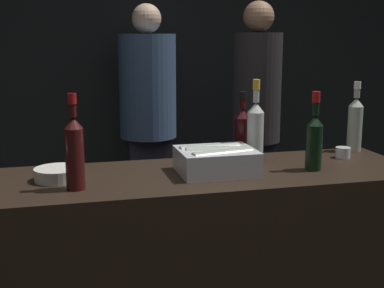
# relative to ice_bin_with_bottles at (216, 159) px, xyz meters

# --- Properties ---
(wall_back_chalkboard) EXTENTS (6.40, 0.06, 2.80)m
(wall_back_chalkboard) POSITION_rel_ice_bin_with_bottles_xyz_m (-0.09, 2.20, 0.35)
(wall_back_chalkboard) COLOR black
(wall_back_chalkboard) RESTS_ON ground_plane
(bar_counter) EXTENTS (1.94, 0.59, 0.99)m
(bar_counter) POSITION_rel_ice_bin_with_bottles_xyz_m (-0.09, 0.02, -0.55)
(bar_counter) COLOR black
(bar_counter) RESTS_ON ground_plane
(ice_bin_with_bottles) EXTENTS (0.32, 0.26, 0.11)m
(ice_bin_with_bottles) POSITION_rel_ice_bin_with_bottles_xyz_m (0.00, 0.00, 0.00)
(ice_bin_with_bottles) COLOR #B7BABF
(ice_bin_with_bottles) RESTS_ON bar_counter
(bowl_white) EXTENTS (0.19, 0.19, 0.05)m
(bowl_white) POSITION_rel_ice_bin_with_bottles_xyz_m (-0.65, 0.05, -0.03)
(bowl_white) COLOR silver
(bowl_white) RESTS_ON bar_counter
(candle_votive) EXTENTS (0.07, 0.07, 0.05)m
(candle_votive) POSITION_rel_ice_bin_with_bottles_xyz_m (0.66, 0.12, -0.03)
(candle_votive) COLOR silver
(candle_votive) RESTS_ON bar_counter
(white_wine_bottle) EXTENTS (0.07, 0.07, 0.35)m
(white_wine_bottle) POSITION_rel_ice_bin_with_bottles_xyz_m (0.80, 0.25, 0.09)
(white_wine_bottle) COLOR #9EA899
(white_wine_bottle) RESTS_ON bar_counter
(red_wine_bottle_black_foil) EXTENTS (0.07, 0.07, 0.31)m
(red_wine_bottle_black_foil) POSITION_rel_ice_bin_with_bottles_xyz_m (0.20, 0.24, 0.07)
(red_wine_bottle_black_foil) COLOR black
(red_wine_bottle_black_foil) RESTS_ON bar_counter
(red_wine_bottle_burgundy) EXTENTS (0.07, 0.07, 0.34)m
(red_wine_bottle_burgundy) POSITION_rel_ice_bin_with_bottles_xyz_m (0.42, -0.05, 0.08)
(red_wine_bottle_burgundy) COLOR black
(red_wine_bottle_burgundy) RESTS_ON bar_counter
(red_wine_bottle_tall) EXTENTS (0.07, 0.07, 0.36)m
(red_wine_bottle_tall) POSITION_rel_ice_bin_with_bottles_xyz_m (-0.58, -0.10, 0.09)
(red_wine_bottle_tall) COLOR #380F0F
(red_wine_bottle_tall) RESTS_ON bar_counter
(rose_wine_bottle) EXTENTS (0.07, 0.07, 0.38)m
(rose_wine_bottle) POSITION_rel_ice_bin_with_bottles_xyz_m (0.22, 0.11, 0.10)
(rose_wine_bottle) COLOR #B2B7AD
(rose_wine_bottle) RESTS_ON bar_counter
(person_in_hoodie) EXTENTS (0.33, 0.33, 1.78)m
(person_in_hoodie) POSITION_rel_ice_bin_with_bottles_xyz_m (0.71, 1.37, -0.04)
(person_in_hoodie) COLOR black
(person_in_hoodie) RESTS_ON ground_plane
(person_blond_tee) EXTENTS (0.41, 0.41, 1.78)m
(person_blond_tee) POSITION_rel_ice_bin_with_bottles_xyz_m (0.00, 1.74, -0.07)
(person_blond_tee) COLOR black
(person_blond_tee) RESTS_ON ground_plane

